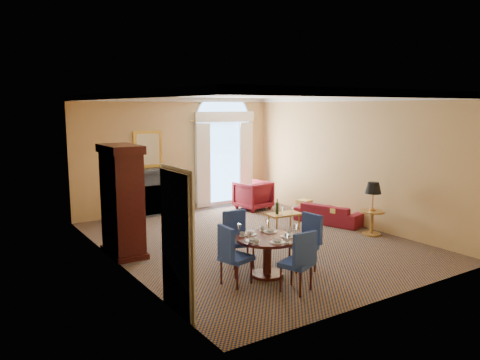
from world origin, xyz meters
TOP-DOWN VIEW (x-y plane):
  - ground at (0.00, 0.00)m, footprint 7.50×7.50m
  - room_envelope at (-0.03, 0.67)m, footprint 6.04×7.52m
  - armoire at (-2.72, 0.61)m, footprint 0.64×1.13m
  - dining_table at (-1.02, -1.95)m, footprint 1.12×1.12m
  - dining_chair_north at (-1.13, -1.16)m, footprint 0.57×0.57m
  - dining_chair_south at (-1.04, -2.84)m, footprint 0.59×0.59m
  - dining_chair_east at (-0.19, -2.03)m, footprint 0.57×0.57m
  - dining_chair_west at (-1.78, -1.97)m, footprint 0.56×0.56m
  - sofa at (2.55, 0.24)m, footprint 1.18×1.84m
  - armchair at (1.85, 2.66)m, footprint 1.00×1.03m
  - coffee_table at (1.15, 0.34)m, footprint 0.84×0.52m
  - side_table at (2.60, -1.11)m, footprint 0.57×0.57m

SIDE VIEW (x-z plane):
  - ground at x=0.00m, z-range 0.00..0.00m
  - sofa at x=2.55m, z-range 0.00..0.50m
  - coffee_table at x=1.15m, z-range 0.01..0.78m
  - armchair at x=1.85m, z-range 0.00..0.82m
  - dining_table at x=-1.02m, z-range 0.08..0.98m
  - dining_chair_north at x=-1.13m, z-range 0.07..1.09m
  - dining_chair_south at x=-1.04m, z-range 0.07..1.09m
  - dining_chair_east at x=-0.19m, z-range 0.07..1.09m
  - dining_chair_west at x=-1.78m, z-range 0.07..1.09m
  - side_table at x=2.60m, z-range 0.18..1.38m
  - armoire at x=-2.72m, z-range -0.04..2.17m
  - room_envelope at x=-0.03m, z-range 0.78..4.23m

